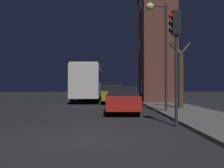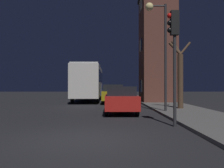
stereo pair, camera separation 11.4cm
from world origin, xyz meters
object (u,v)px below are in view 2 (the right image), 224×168
(bare_tree, at_px, (180,76))
(car_mid_lane, at_px, (113,94))
(traffic_light, at_px, (174,43))
(bus, at_px, (88,80))
(car_near_lane, at_px, (121,99))
(streetlamp, at_px, (158,34))
(car_far_lane, at_px, (112,91))

(bare_tree, height_order, car_mid_lane, bare_tree)
(car_mid_lane, bearing_deg, traffic_light, -80.33)
(car_mid_lane, bearing_deg, bus, 128.96)
(traffic_light, bearing_deg, bus, 106.31)
(car_near_lane, bearing_deg, traffic_light, -69.20)
(streetlamp, xyz_separation_m, car_far_lane, (-2.38, 17.87, -3.60))
(bus, distance_m, car_mid_lane, 3.99)
(streetlamp, xyz_separation_m, traffic_light, (-0.33, -4.65, -1.34))
(traffic_light, distance_m, car_near_lane, 5.49)
(car_far_lane, bearing_deg, streetlamp, -82.41)
(bus, relative_size, car_far_lane, 2.44)
(bus, bearing_deg, car_far_lane, 70.96)
(bare_tree, height_order, car_far_lane, bare_tree)
(streetlamp, relative_size, bare_tree, 1.41)
(traffic_light, distance_m, bare_tree, 6.64)
(streetlamp, xyz_separation_m, car_near_lane, (-2.09, 0.01, -3.66))
(streetlamp, height_order, bare_tree, streetlamp)
(car_near_lane, distance_m, car_mid_lane, 7.81)
(bus, xyz_separation_m, car_far_lane, (2.45, 7.11, -1.26))
(traffic_light, xyz_separation_m, car_near_lane, (-1.77, 4.65, -2.32))
(streetlamp, distance_m, traffic_light, 4.85)
(car_far_lane, bearing_deg, bare_tree, -76.01)
(bus, bearing_deg, streetlamp, -65.80)
(bare_tree, distance_m, car_near_lane, 4.32)
(car_near_lane, relative_size, car_mid_lane, 0.94)
(streetlamp, height_order, traffic_light, streetlamp)
(streetlamp, distance_m, car_near_lane, 4.21)
(car_near_lane, bearing_deg, car_mid_lane, 92.60)
(bus, distance_m, car_near_lane, 11.18)
(bare_tree, bearing_deg, traffic_light, -107.65)
(car_mid_lane, bearing_deg, bare_tree, -56.36)
(bus, bearing_deg, car_mid_lane, -51.04)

